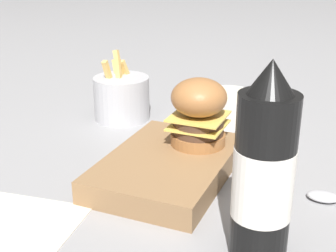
% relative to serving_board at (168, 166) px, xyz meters
% --- Properties ---
extents(ground_plane, '(6.00, 6.00, 0.00)m').
position_rel_serving_board_xyz_m(ground_plane, '(0.04, -0.05, -0.02)').
color(ground_plane, gray).
extents(serving_board, '(0.27, 0.18, 0.04)m').
position_rel_serving_board_xyz_m(serving_board, '(0.00, 0.00, 0.00)').
color(serving_board, olive).
rests_on(serving_board, ground_plane).
extents(burger, '(0.09, 0.09, 0.11)m').
position_rel_serving_board_xyz_m(burger, '(-0.06, 0.03, 0.07)').
color(burger, '#9E6638').
rests_on(burger, serving_board).
extents(ketchup_bottle, '(0.07, 0.07, 0.24)m').
position_rel_serving_board_xyz_m(ketchup_bottle, '(0.14, 0.17, 0.09)').
color(ketchup_bottle, black).
rests_on(ketchup_bottle, ground_plane).
extents(fries_basket, '(0.12, 0.12, 0.14)m').
position_rel_serving_board_xyz_m(fries_basket, '(-0.21, -0.19, 0.03)').
color(fries_basket, '#B7B7BC').
rests_on(fries_basket, ground_plane).
extents(side_bowl, '(0.13, 0.13, 0.06)m').
position_rel_serving_board_xyz_m(side_bowl, '(-0.28, 0.01, 0.01)').
color(side_bowl, silver).
rests_on(side_bowl, ground_plane).
extents(parchment_square, '(0.19, 0.19, 0.00)m').
position_rel_serving_board_xyz_m(parchment_square, '(0.22, -0.13, -0.02)').
color(parchment_square, beige).
rests_on(parchment_square, ground_plane).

